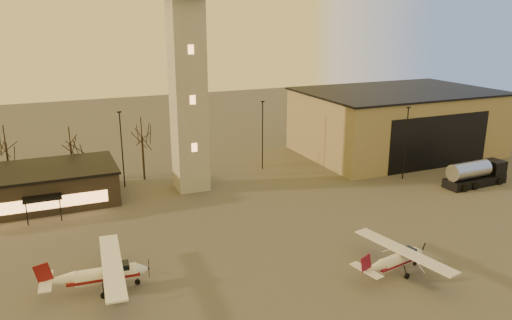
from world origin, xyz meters
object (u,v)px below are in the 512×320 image
(control_tower, at_px, (187,62))
(terminal, at_px, (5,190))
(cessna_front, at_px, (400,261))
(hangar, at_px, (397,122))
(fuel_truck, at_px, (475,176))
(cessna_rear, at_px, (108,277))

(control_tower, relative_size, terminal, 1.28)
(control_tower, xyz_separation_m, cessna_front, (10.70, -28.89, -15.33))
(cessna_front, bearing_deg, terminal, 125.88)
(hangar, height_order, cessna_front, hangar)
(control_tower, distance_m, terminal, 26.24)
(terminal, height_order, cessna_front, terminal)
(control_tower, bearing_deg, fuel_truck, -21.61)
(hangar, bearing_deg, control_tower, -173.69)
(control_tower, bearing_deg, hangar, 6.31)
(hangar, relative_size, terminal, 1.20)
(control_tower, distance_m, hangar, 37.90)
(control_tower, distance_m, cessna_front, 34.41)
(cessna_front, bearing_deg, hangar, 41.65)
(fuel_truck, bearing_deg, hangar, 84.52)
(control_tower, relative_size, cessna_front, 3.07)
(fuel_truck, bearing_deg, control_tower, 155.85)
(hangar, xyz_separation_m, cessna_front, (-25.30, -32.87, -4.16))
(terminal, distance_m, fuel_truck, 59.25)
(terminal, height_order, cessna_rear, terminal)
(hangar, bearing_deg, fuel_truck, -92.94)
(cessna_rear, xyz_separation_m, fuel_truck, (48.49, 7.83, 0.23))
(terminal, relative_size, cessna_rear, 2.14)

